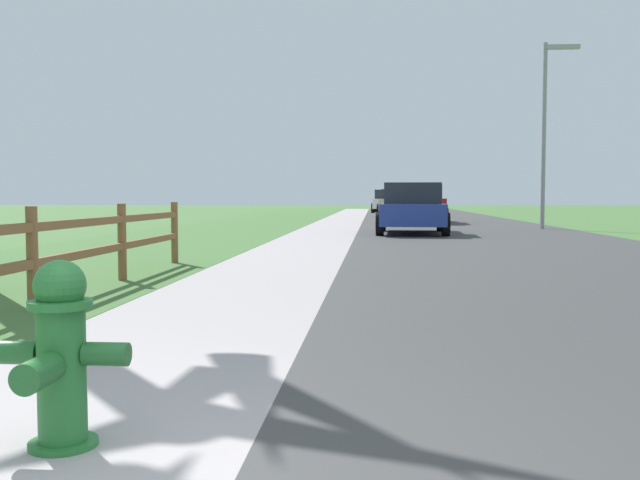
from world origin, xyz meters
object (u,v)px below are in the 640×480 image
parked_car_red (420,204)px  parked_car_white (388,201)px  parked_car_beige (397,203)px  street_lamp (548,118)px  parked_suv_blue (412,209)px  fire_hydrant (60,353)px

parked_car_red → parked_car_white: (-1.00, 18.48, -0.02)m
parked_car_red → parked_car_beige: parked_car_red is taller
parked_car_red → street_lamp: bearing=-55.1°
parked_suv_blue → street_lamp: size_ratio=0.69×
fire_hydrant → parked_car_white: 45.53m
parked_suv_blue → parked_car_beige: (0.09, 17.78, 0.03)m
street_lamp → parked_car_beige: bearing=107.3°
parked_suv_blue → street_lamp: 6.39m
parked_car_red → parked_car_beige: bearing=94.3°
parked_suv_blue → street_lamp: bearing=35.7°
parked_suv_blue → parked_car_red: 8.86m
fire_hydrant → parked_car_red: 27.19m
parked_suv_blue → parked_car_red: bearing=85.1°
parked_suv_blue → parked_car_beige: parked_suv_blue is taller
parked_car_beige → street_lamp: size_ratio=0.80×
parked_car_red → parked_car_beige: size_ratio=0.97×
fire_hydrant → parked_car_white: bearing=87.3°
parked_suv_blue → parked_car_beige: 17.78m
parked_suv_blue → parked_car_beige: bearing=89.7°
fire_hydrant → parked_suv_blue: (2.43, 18.18, 0.30)m
street_lamp → parked_car_red: bearing=124.9°
fire_hydrant → parked_car_red: bearing=83.3°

